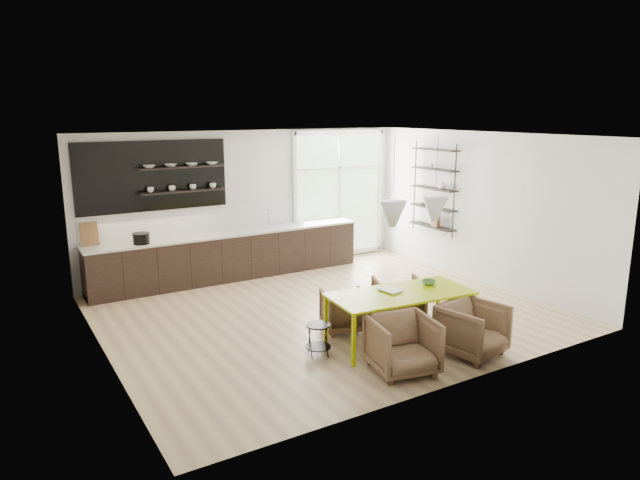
{
  "coord_description": "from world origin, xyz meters",
  "views": [
    {
      "loc": [
        -4.74,
        -7.65,
        3.29
      ],
      "look_at": [
        0.24,
        0.6,
        1.09
      ],
      "focal_mm": 32.0,
      "sensor_mm": 36.0,
      "label": 1
    }
  ],
  "objects_px": {
    "armchair_back_right": "(398,300)",
    "wire_stool": "(318,335)",
    "dining_table": "(401,296)",
    "armchair_front_left": "(402,345)",
    "armchair_back_left": "(345,311)",
    "armchair_front_right": "(472,330)"
  },
  "relations": [
    {
      "from": "armchair_back_right",
      "to": "armchair_front_right",
      "type": "distance_m",
      "value": 1.56
    },
    {
      "from": "dining_table",
      "to": "armchair_front_right",
      "type": "height_order",
      "value": "dining_table"
    },
    {
      "from": "dining_table",
      "to": "armchair_front_right",
      "type": "bearing_deg",
      "value": -49.67
    },
    {
      "from": "armchair_back_left",
      "to": "armchair_front_right",
      "type": "distance_m",
      "value": 1.93
    },
    {
      "from": "armchair_back_left",
      "to": "wire_stool",
      "type": "bearing_deg",
      "value": 53.58
    },
    {
      "from": "wire_stool",
      "to": "armchair_back_left",
      "type": "bearing_deg",
      "value": 35.6
    },
    {
      "from": "armchair_back_left",
      "to": "armchair_back_right",
      "type": "relative_size",
      "value": 0.89
    },
    {
      "from": "armchair_back_left",
      "to": "dining_table",
      "type": "bearing_deg",
      "value": 134.9
    },
    {
      "from": "armchair_back_left",
      "to": "armchair_front_left",
      "type": "height_order",
      "value": "armchair_front_left"
    },
    {
      "from": "armchair_back_left",
      "to": "wire_stool",
      "type": "distance_m",
      "value": 1.02
    },
    {
      "from": "wire_stool",
      "to": "armchair_front_left",
      "type": "bearing_deg",
      "value": -56.15
    },
    {
      "from": "armchair_back_right",
      "to": "wire_stool",
      "type": "height_order",
      "value": "armchair_back_right"
    },
    {
      "from": "armchair_front_right",
      "to": "armchair_front_left",
      "type": "bearing_deg",
      "value": 164.3
    },
    {
      "from": "wire_stool",
      "to": "dining_table",
      "type": "bearing_deg",
      "value": -10.16
    },
    {
      "from": "armchair_back_left",
      "to": "wire_stool",
      "type": "relative_size",
      "value": 1.5
    },
    {
      "from": "armchair_back_right",
      "to": "armchair_front_left",
      "type": "xyz_separation_m",
      "value": [
        -1.13,
        -1.48,
        0.02
      ]
    },
    {
      "from": "dining_table",
      "to": "wire_stool",
      "type": "height_order",
      "value": "dining_table"
    },
    {
      "from": "armchair_back_right",
      "to": "armchair_front_right",
      "type": "height_order",
      "value": "armchair_front_right"
    },
    {
      "from": "armchair_back_right",
      "to": "armchair_front_left",
      "type": "height_order",
      "value": "armchair_front_left"
    },
    {
      "from": "armchair_back_right",
      "to": "armchair_back_left",
      "type": "bearing_deg",
      "value": 17.35
    },
    {
      "from": "armchair_back_left",
      "to": "armchair_back_right",
      "type": "bearing_deg",
      "value": -167.73
    },
    {
      "from": "armchair_back_right",
      "to": "armchair_front_left",
      "type": "bearing_deg",
      "value": 75.85
    }
  ]
}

